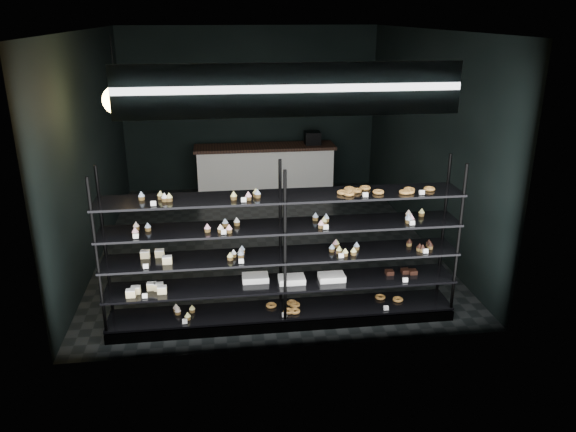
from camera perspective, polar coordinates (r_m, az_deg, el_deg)
The scene contains 5 objects.
room at distance 8.44m, azimuth -2.42°, elevation 7.45°, with size 5.01×6.01×3.20m.
display_shelf at distance 6.44m, azimuth -0.78°, elevation -5.83°, with size 4.00×0.50×1.91m.
signage at distance 5.37m, azimuth 0.31°, elevation 12.68°, with size 3.30×0.05×0.50m.
pendant_lamp at distance 7.09m, azimuth -17.01°, elevation 11.20°, with size 0.34×0.34×0.90m.
service_counter at distance 11.14m, azimuth -2.28°, elevation 4.76°, with size 2.74×0.65×1.23m.
Camera 1 is at (-0.72, -8.20, 3.44)m, focal length 35.00 mm.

